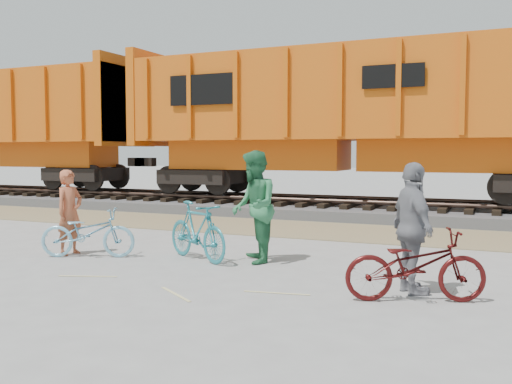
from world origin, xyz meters
TOP-DOWN VIEW (x-y plane):
  - ground at (0.00, 0.00)m, footprint 120.00×120.00m
  - gravel_strip at (0.00, 5.50)m, footprint 120.00×3.00m
  - ballast_bed at (0.00, 9.00)m, footprint 120.00×4.00m
  - track at (0.00, 9.00)m, footprint 120.00×2.60m
  - hopper_car_center at (0.60, 9.00)m, footprint 14.00×3.13m
  - bicycle_blue at (-2.07, 0.48)m, footprint 1.78×1.20m
  - bicycle_teal at (-0.15, 1.03)m, footprint 1.73×1.21m
  - bicycle_maroon at (3.75, -0.28)m, footprint 1.85×1.21m
  - person_solo at (-2.57, 0.58)m, footprint 0.43×0.60m
  - person_man at (0.85, 1.23)m, footprint 1.09×1.17m
  - person_woman at (3.65, 0.12)m, footprint 0.92×1.09m

SIDE VIEW (x-z plane):
  - ground at x=0.00m, z-range 0.00..0.00m
  - gravel_strip at x=0.00m, z-range 0.00..0.02m
  - ballast_bed at x=0.00m, z-range 0.00..0.30m
  - bicycle_blue at x=-2.07m, z-range 0.00..0.88m
  - bicycle_maroon at x=3.75m, z-range 0.00..0.92m
  - track at x=0.00m, z-range 0.35..0.59m
  - bicycle_teal at x=-0.15m, z-range 0.00..1.02m
  - person_solo at x=-2.57m, z-range 0.00..1.56m
  - person_woman at x=3.65m, z-range 0.00..1.75m
  - person_man at x=0.85m, z-range 0.00..1.91m
  - hopper_car_center at x=0.60m, z-range 0.68..5.33m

